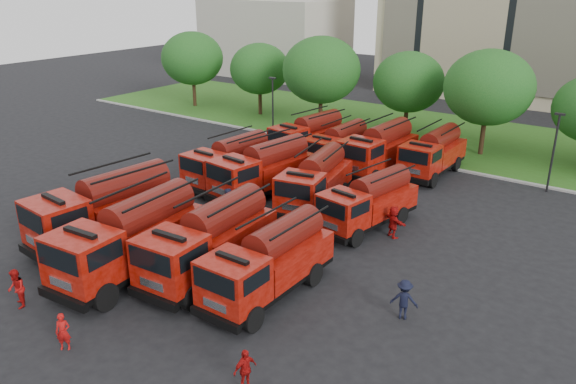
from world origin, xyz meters
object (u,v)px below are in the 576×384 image
(fire_truck_7, at_px, (369,202))
(fire_truck_8, at_px, (309,136))
(fire_truck_0, at_px, (106,208))
(fire_truck_9, at_px, (338,146))
(fire_truck_2, at_px, (210,240))
(fire_truck_3, at_px, (269,261))
(fire_truck_6, at_px, (315,181))
(fire_truck_4, at_px, (230,161))
(fire_truck_1, at_px, (131,237))
(firefighter_1, at_px, (20,307))
(firefighter_3, at_px, (403,318))
(firefighter_0, at_px, (66,349))
(firefighter_4, at_px, (229,215))
(fire_truck_11, at_px, (433,153))
(fire_truck_5, at_px, (264,169))
(firefighter_5, at_px, (392,237))
(fire_truck_10, at_px, (379,149))

(fire_truck_7, distance_m, fire_truck_8, 13.37)
(fire_truck_0, xyz_separation_m, fire_truck_9, (3.20, 17.64, -0.33))
(fire_truck_2, relative_size, fire_truck_3, 1.11)
(fire_truck_6, bearing_deg, fire_truck_4, 168.24)
(fire_truck_1, bearing_deg, fire_truck_7, 55.03)
(firefighter_1, bearing_deg, fire_truck_6, 105.52)
(fire_truck_0, xyz_separation_m, firefighter_3, (15.47, 2.40, -1.82))
(fire_truck_4, distance_m, fire_truck_9, 8.37)
(fire_truck_4, distance_m, fire_truck_8, 8.22)
(fire_truck_8, bearing_deg, firefighter_1, -78.48)
(fire_truck_1, distance_m, firefighter_0, 6.10)
(fire_truck_8, xyz_separation_m, firefighter_4, (2.70, -12.28, -1.58))
(fire_truck_0, relative_size, fire_truck_9, 1.25)
(fire_truck_11, distance_m, firefighter_0, 26.78)
(fire_truck_5, xyz_separation_m, firefighter_3, (13.00, -7.48, -1.69))
(fire_truck_8, xyz_separation_m, firefighter_0, (6.04, -25.13, -1.58))
(firefighter_5, bearing_deg, fire_truck_6, 18.65)
(fire_truck_10, bearing_deg, fire_truck_2, -85.68)
(fire_truck_0, xyz_separation_m, fire_truck_4, (-0.58, 10.17, -0.26))
(fire_truck_1, relative_size, firefighter_3, 4.74)
(fire_truck_9, bearing_deg, fire_truck_4, -115.60)
(fire_truck_5, bearing_deg, fire_truck_4, -178.31)
(fire_truck_2, distance_m, fire_truck_11, 19.45)
(firefighter_3, xyz_separation_m, firefighter_5, (-3.69, 6.63, 0.00))
(fire_truck_0, height_order, fire_truck_3, fire_truck_0)
(fire_truck_8, bearing_deg, fire_truck_11, 15.48)
(fire_truck_5, bearing_deg, fire_truck_2, -58.35)
(fire_truck_3, distance_m, fire_truck_8, 20.21)
(fire_truck_2, height_order, fire_truck_8, fire_truck_2)
(fire_truck_2, relative_size, firefighter_3, 4.51)
(fire_truck_4, relative_size, fire_truck_6, 0.94)
(fire_truck_8, height_order, firefighter_3, fire_truck_8)
(fire_truck_2, bearing_deg, fire_truck_11, 77.92)
(fire_truck_5, distance_m, fire_truck_6, 3.67)
(fire_truck_4, height_order, fire_truck_10, fire_truck_10)
(firefighter_0, height_order, firefighter_1, firefighter_1)
(firefighter_1, bearing_deg, fire_truck_4, 128.60)
(fire_truck_10, relative_size, firefighter_4, 4.51)
(fire_truck_3, relative_size, fire_truck_6, 0.95)
(fire_truck_11, relative_size, firefighter_0, 4.60)
(firefighter_1, relative_size, firefighter_4, 1.03)
(fire_truck_2, xyz_separation_m, firefighter_0, (-0.53, -7.28, -1.73))
(fire_truck_3, xyz_separation_m, fire_truck_7, (0.09, 8.69, -0.10))
(firefighter_3, bearing_deg, fire_truck_5, -47.14)
(fire_truck_6, relative_size, fire_truck_9, 1.13)
(fire_truck_7, bearing_deg, firefighter_1, -107.79)
(firefighter_0, xyz_separation_m, firefighter_3, (9.24, 9.17, 0.00))
(fire_truck_0, relative_size, firefighter_5, 4.67)
(fire_truck_7, relative_size, firefighter_3, 3.97)
(fire_truck_4, bearing_deg, fire_truck_1, -66.59)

